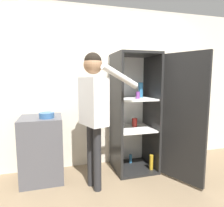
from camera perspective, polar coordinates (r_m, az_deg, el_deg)
name	(u,v)px	position (r m, az deg, el deg)	size (l,w,h in m)	color
ground_plane	(125,192)	(2.76, 3.80, -24.00)	(12.00, 12.00, 0.00)	#7A664C
wall_back	(106,88)	(3.30, -1.75, 4.57)	(7.00, 0.06, 2.55)	beige
refrigerator	(143,113)	(3.07, 8.77, -2.84)	(0.94, 1.20, 1.80)	black
person	(94,102)	(2.50, -5.17, 0.42)	(0.75, 0.50, 1.74)	#262628
counter	(42,148)	(3.04, -19.35, -12.02)	(0.56, 0.57, 0.90)	#4C4C51
bowl	(47,115)	(2.82, -18.15, -3.22)	(0.20, 0.20, 0.07)	#335B8E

